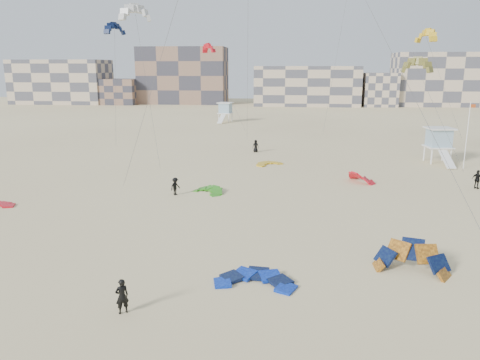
# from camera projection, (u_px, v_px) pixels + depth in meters

# --- Properties ---
(ground) EXTENTS (320.00, 320.00, 0.00)m
(ground) POSITION_uv_depth(u_px,v_px,m) (200.00, 311.00, 23.08)
(ground) COLOR beige
(ground) RESTS_ON ground
(kite_ground_blue) EXTENTS (4.50, 4.69, 1.13)m
(kite_ground_blue) POSITION_uv_depth(u_px,v_px,m) (255.00, 283.00, 26.07)
(kite_ground_blue) COLOR blue
(kite_ground_blue) RESTS_ON ground
(kite_ground_orange) EXTENTS (5.45, 5.37, 4.38)m
(kite_ground_orange) POSITION_uv_depth(u_px,v_px,m) (411.00, 271.00, 27.61)
(kite_ground_orange) COLOR orange
(kite_ground_orange) RESTS_ON ground
(kite_ground_green) EXTENTS (4.56, 4.60, 1.75)m
(kite_ground_green) POSITION_uv_depth(u_px,v_px,m) (208.00, 192.00, 44.92)
(kite_ground_green) COLOR #3B9415
(kite_ground_green) RESTS_ON ground
(kite_ground_red_far) EXTENTS (4.47, 4.41, 3.13)m
(kite_ground_red_far) POSITION_uv_depth(u_px,v_px,m) (360.00, 182.00, 49.11)
(kite_ground_red_far) COLOR red
(kite_ground_red_far) RESTS_ON ground
(kite_ground_yellow) EXTENTS (4.52, 4.56, 0.57)m
(kite_ground_yellow) POSITION_uv_depth(u_px,v_px,m) (269.00, 165.00, 57.71)
(kite_ground_yellow) COLOR yellow
(kite_ground_yellow) RESTS_ON ground
(kitesurfer_main) EXTENTS (0.78, 0.73, 1.79)m
(kitesurfer_main) POSITION_uv_depth(u_px,v_px,m) (122.00, 296.00, 22.71)
(kitesurfer_main) COLOR black
(kitesurfer_main) RESTS_ON ground
(kitesurfer_c) EXTENTS (1.11, 1.25, 1.67)m
(kitesurfer_c) POSITION_uv_depth(u_px,v_px,m) (175.00, 186.00, 43.85)
(kitesurfer_c) COLOR black
(kitesurfer_c) RESTS_ON ground
(kitesurfer_d) EXTENTS (1.07, 1.13, 1.88)m
(kitesurfer_d) POSITION_uv_depth(u_px,v_px,m) (477.00, 179.00, 46.10)
(kitesurfer_d) COLOR black
(kitesurfer_d) RESTS_ON ground
(kitesurfer_e) EXTENTS (0.91, 0.65, 1.74)m
(kitesurfer_e) POSITION_uv_depth(u_px,v_px,m) (256.00, 146.00, 66.00)
(kitesurfer_e) COLOR black
(kitesurfer_e) RESTS_ON ground
(kitesurfer_f) EXTENTS (1.25, 1.57, 1.67)m
(kitesurfer_f) POSITION_uv_depth(u_px,v_px,m) (442.00, 143.00, 69.18)
(kitesurfer_f) COLOR black
(kitesurfer_f) RESTS_ON ground
(kite_fly_grey) EXTENTS (7.41, 11.65, 18.22)m
(kite_fly_grey) POSITION_uv_depth(u_px,v_px,m) (135.00, 14.00, 55.86)
(kite_fly_grey) COLOR white
(kite_fly_grey) RESTS_ON ground
(kite_fly_olive) EXTENTS (6.07, 9.62, 12.06)m
(kite_fly_olive) POSITION_uv_depth(u_px,v_px,m) (417.00, 67.00, 54.11)
(kite_fly_olive) COLOR olive
(kite_fly_olive) RESTS_ON ground
(kite_fly_yellow) EXTENTS (10.02, 5.80, 16.21)m
(kite_fly_yellow) POSITION_uv_depth(u_px,v_px,m) (426.00, 37.00, 66.35)
(kite_fly_yellow) COLOR yellow
(kite_fly_yellow) RESTS_ON ground
(kite_fly_navy) EXTENTS (4.43, 6.50, 17.10)m
(kite_fly_navy) POSITION_uv_depth(u_px,v_px,m) (115.00, 30.00, 66.36)
(kite_fly_navy) COLOR #0F2343
(kite_fly_navy) RESTS_ON ground
(kite_fly_red) EXTENTS (8.53, 4.18, 14.83)m
(kite_fly_red) POSITION_uv_depth(u_px,v_px,m) (209.00, 49.00, 79.67)
(kite_fly_red) COLOR red
(kite_fly_red) RESTS_ON ground
(lifeguard_tower_near) EXTENTS (3.42, 6.19, 4.41)m
(lifeguard_tower_near) POSITION_uv_depth(u_px,v_px,m) (438.00, 145.00, 58.54)
(lifeguard_tower_near) COLOR white
(lifeguard_tower_near) RESTS_ON ground
(lifeguard_tower_far) EXTENTS (3.52, 6.09, 4.24)m
(lifeguard_tower_far) POSITION_uv_depth(u_px,v_px,m) (225.00, 112.00, 102.08)
(lifeguard_tower_far) COLOR white
(lifeguard_tower_far) RESTS_ON ground
(flagpole) EXTENTS (0.64, 0.10, 7.86)m
(flagpole) POSITION_uv_depth(u_px,v_px,m) (467.00, 134.00, 54.66)
(flagpole) COLOR white
(flagpole) RESTS_ON ground
(condo_west_a) EXTENTS (30.00, 15.00, 14.00)m
(condo_west_a) POSITION_uv_depth(u_px,v_px,m) (62.00, 82.00, 153.89)
(condo_west_a) COLOR #C7B092
(condo_west_a) RESTS_ON ground
(condo_west_b) EXTENTS (28.00, 14.00, 18.00)m
(condo_west_b) POSITION_uv_depth(u_px,v_px,m) (183.00, 76.00, 153.44)
(condo_west_b) COLOR #856350
(condo_west_b) RESTS_ON ground
(condo_mid) EXTENTS (32.00, 16.00, 12.00)m
(condo_mid) POSITION_uv_depth(u_px,v_px,m) (306.00, 86.00, 146.43)
(condo_mid) COLOR #C7B092
(condo_mid) RESTS_ON ground
(condo_east) EXTENTS (26.00, 14.00, 16.00)m
(condo_east) POSITION_uv_depth(u_px,v_px,m) (437.00, 79.00, 144.04)
(condo_east) COLOR #C7B092
(condo_east) RESTS_ON ground
(condo_fill_left) EXTENTS (12.00, 10.00, 8.00)m
(condo_fill_left) POSITION_uv_depth(u_px,v_px,m) (119.00, 92.00, 150.74)
(condo_fill_left) COLOR #856350
(condo_fill_left) RESTS_ON ground
(condo_fill_right) EXTENTS (10.00, 10.00, 10.00)m
(condo_fill_right) POSITION_uv_depth(u_px,v_px,m) (379.00, 90.00, 142.61)
(condo_fill_right) COLOR #C7B092
(condo_fill_right) RESTS_ON ground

